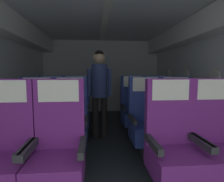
{
  "coord_description": "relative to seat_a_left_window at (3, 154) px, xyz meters",
  "views": [
    {
      "loc": [
        -0.19,
        0.04,
        1.18
      ],
      "look_at": [
        0.1,
        3.17,
        0.86
      ],
      "focal_mm": 29.26,
      "sensor_mm": 36.0,
      "label": 1
    }
  ],
  "objects": [
    {
      "name": "seat_c_right_window",
      "position": [
        1.53,
        1.74,
        0.0
      ],
      "size": [
        0.49,
        0.51,
        1.12
      ],
      "color": "#38383D",
      "rests_on": "ground"
    },
    {
      "name": "seat_b_right_window",
      "position": [
        1.52,
        0.87,
        0.0
      ],
      "size": [
        0.49,
        0.51,
        1.12
      ],
      "color": "#38383D",
      "rests_on": "ground"
    },
    {
      "name": "seat_c_left_window",
      "position": [
        -0.0,
        1.74,
        0.0
      ],
      "size": [
        0.49,
        0.51,
        1.12
      ],
      "color": "#38383D",
      "rests_on": "ground"
    },
    {
      "name": "seat_b_right_aisle",
      "position": [
        1.98,
        0.86,
        0.0
      ],
      "size": [
        0.49,
        0.51,
        1.12
      ],
      "color": "#38383D",
      "rests_on": "ground"
    },
    {
      "name": "seat_a_left_aisle",
      "position": [
        0.47,
        -0.01,
        0.0
      ],
      "size": [
        0.49,
        0.51,
        1.12
      ],
      "color": "#38383D",
      "rests_on": "ground"
    },
    {
      "name": "ground",
      "position": [
        0.99,
        1.13,
        -0.48
      ],
      "size": [
        3.68,
        5.96,
        0.02
      ],
      "primitive_type": "cube",
      "color": "#23282D"
    },
    {
      "name": "seat_b_left_aisle",
      "position": [
        0.46,
        0.87,
        0.0
      ],
      "size": [
        0.49,
        0.51,
        1.12
      ],
      "color": "#38383D",
      "rests_on": "ground"
    },
    {
      "name": "seat_a_right_aisle",
      "position": [
        1.99,
        -0.0,
        0.0
      ],
      "size": [
        0.49,
        0.51,
        1.12
      ],
      "color": "#38383D",
      "rests_on": "ground"
    },
    {
      "name": "seat_c_left_aisle",
      "position": [
        0.46,
        1.74,
        0.0
      ],
      "size": [
        0.49,
        0.51,
        1.12
      ],
      "color": "#38383D",
      "rests_on": "ground"
    },
    {
      "name": "fuselage_shell",
      "position": [
        1.0,
        1.4,
        1.09
      ],
      "size": [
        3.56,
        5.61,
        2.19
      ],
      "color": "silver",
      "rests_on": "ground"
    },
    {
      "name": "seat_a_right_window",
      "position": [
        1.53,
        -0.01,
        0.0
      ],
      "size": [
        0.49,
        0.51,
        1.12
      ],
      "color": "#38383D",
      "rests_on": "ground"
    },
    {
      "name": "flight_attendant",
      "position": [
        0.88,
        1.66,
        0.49
      ],
      "size": [
        0.43,
        0.28,
        1.57
      ],
      "rotation": [
        0.0,
        0.0,
        -0.24
      ],
      "color": "black",
      "rests_on": "ground"
    },
    {
      "name": "seat_b_left_window",
      "position": [
        0.01,
        0.87,
        0.0
      ],
      "size": [
        0.49,
        0.51,
        1.12
      ],
      "color": "#38383D",
      "rests_on": "ground"
    },
    {
      "name": "seat_a_left_window",
      "position": [
        0.0,
        0.0,
        0.0
      ],
      "size": [
        0.49,
        0.51,
        1.12
      ],
      "color": "#38383D",
      "rests_on": "ground"
    },
    {
      "name": "seat_c_right_aisle",
      "position": [
        1.98,
        1.76,
        0.0
      ],
      "size": [
        0.49,
        0.51,
        1.12
      ],
      "color": "#38383D",
      "rests_on": "ground"
    }
  ]
}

